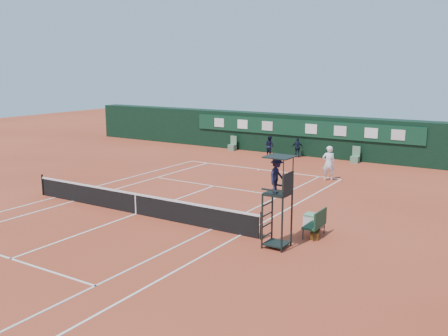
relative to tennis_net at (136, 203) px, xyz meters
The scene contains 14 objects.
ground 0.51m from the tennis_net, ahead, with size 90.00×90.00×0.00m, color #BC482C.
court_lines 0.50m from the tennis_net, ahead, with size 11.05×23.85×0.01m.
tennis_net is the anchor object (origin of this frame).
back_wall 18.77m from the tennis_net, 90.00° to the left, with size 40.00×1.65×3.00m.
linesman_chair_left 18.33m from the tennis_net, 107.46° to the left, with size 0.55×0.50×1.15m.
linesman_chair_right 18.05m from the tennis_net, 75.57° to the left, with size 0.55×0.50×1.15m.
umpire_chair 7.54m from the tennis_net, ahead, with size 0.96×0.95×3.42m.
player_bench 8.22m from the tennis_net, ahead, with size 0.55×1.20×1.10m.
tennis_bag 8.20m from the tennis_net, ahead, with size 0.32×0.73×0.27m, color black.
cooler 7.88m from the tennis_net, 16.27° to the left, with size 0.57×0.57×0.65m.
tennis_ball 7.05m from the tennis_net, 69.55° to the left, with size 0.06×0.06×0.06m, color #C8D230.
player 12.24m from the tennis_net, 66.42° to the left, with size 0.75×0.49×2.05m, color white.
ball_kid_left 16.82m from the tennis_net, 96.10° to the left, with size 0.74×0.58×1.52m, color black.
ball_kid_right 17.34m from the tennis_net, 89.29° to the left, with size 0.84×0.35×1.44m, color black.
Camera 1 is at (14.94, -16.26, 6.51)m, focal length 40.00 mm.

